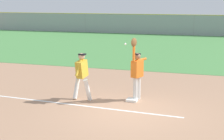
{
  "coord_description": "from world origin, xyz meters",
  "views": [
    {
      "loc": [
        2.72,
        -10.44,
        3.58
      ],
      "look_at": [
        -1.04,
        1.55,
        1.05
      ],
      "focal_mm": 56.15,
      "sensor_mm": 36.0,
      "label": 1
    }
  ],
  "objects_px": {
    "first_base": "(132,100)",
    "parked_car_silver": "(192,27)",
    "fielder": "(137,70)",
    "parked_car_tan": "(84,24)",
    "runner": "(82,73)",
    "parked_car_green": "(133,25)",
    "baseball": "(125,44)"
  },
  "relations": [
    {
      "from": "fielder",
      "to": "parked_car_green",
      "type": "bearing_deg",
      "value": -53.88
    },
    {
      "from": "first_base",
      "to": "parked_car_silver",
      "type": "bearing_deg",
      "value": 90.29
    },
    {
      "from": "fielder",
      "to": "parked_car_green",
      "type": "xyz_separation_m",
      "value": [
        -7.0,
        27.46,
        -0.45
      ]
    },
    {
      "from": "parked_car_tan",
      "to": "parked_car_silver",
      "type": "bearing_deg",
      "value": -7.27
    },
    {
      "from": "runner",
      "to": "baseball",
      "type": "xyz_separation_m",
      "value": [
        1.51,
        0.37,
        1.06
      ]
    },
    {
      "from": "parked_car_green",
      "to": "baseball",
      "type": "bearing_deg",
      "value": -73.65
    },
    {
      "from": "first_base",
      "to": "parked_car_green",
      "type": "height_order",
      "value": "parked_car_green"
    },
    {
      "from": "fielder",
      "to": "baseball",
      "type": "bearing_deg",
      "value": 53.22
    },
    {
      "from": "fielder",
      "to": "parked_car_silver",
      "type": "bearing_deg",
      "value": -67.64
    },
    {
      "from": "parked_car_tan",
      "to": "parked_car_green",
      "type": "height_order",
      "value": "same"
    },
    {
      "from": "runner",
      "to": "parked_car_tan",
      "type": "relative_size",
      "value": 0.38
    },
    {
      "from": "first_base",
      "to": "parked_car_tan",
      "type": "relative_size",
      "value": 0.08
    },
    {
      "from": "runner",
      "to": "fielder",
      "type": "bearing_deg",
      "value": 26.69
    },
    {
      "from": "first_base",
      "to": "runner",
      "type": "bearing_deg",
      "value": -167.3
    },
    {
      "from": "fielder",
      "to": "parked_car_tan",
      "type": "xyz_separation_m",
      "value": [
        -13.1,
        27.54,
        -0.45
      ]
    },
    {
      "from": "fielder",
      "to": "baseball",
      "type": "relative_size",
      "value": 30.81
    },
    {
      "from": "baseball",
      "to": "parked_car_tan",
      "type": "distance_m",
      "value": 30.58
    },
    {
      "from": "first_base",
      "to": "baseball",
      "type": "height_order",
      "value": "baseball"
    },
    {
      "from": "fielder",
      "to": "parked_car_tan",
      "type": "distance_m",
      "value": 30.5
    },
    {
      "from": "parked_car_green",
      "to": "fielder",
      "type": "bearing_deg",
      "value": -72.81
    },
    {
      "from": "runner",
      "to": "parked_car_silver",
      "type": "height_order",
      "value": "runner"
    },
    {
      "from": "fielder",
      "to": "runner",
      "type": "distance_m",
      "value": 1.98
    },
    {
      "from": "first_base",
      "to": "fielder",
      "type": "height_order",
      "value": "fielder"
    },
    {
      "from": "runner",
      "to": "parked_car_green",
      "type": "bearing_deg",
      "value": 109.29
    },
    {
      "from": "first_base",
      "to": "parked_car_silver",
      "type": "height_order",
      "value": "parked_car_silver"
    },
    {
      "from": "parked_car_tan",
      "to": "parked_car_green",
      "type": "distance_m",
      "value": 6.09
    },
    {
      "from": "first_base",
      "to": "fielder",
      "type": "relative_size",
      "value": 0.17
    },
    {
      "from": "first_base",
      "to": "baseball",
      "type": "bearing_deg",
      "value": -174.85
    },
    {
      "from": "parked_car_silver",
      "to": "parked_car_green",
      "type": "bearing_deg",
      "value": -178.86
    },
    {
      "from": "first_base",
      "to": "runner",
      "type": "relative_size",
      "value": 0.22
    },
    {
      "from": "first_base",
      "to": "parked_car_tan",
      "type": "distance_m",
      "value": 30.64
    },
    {
      "from": "parked_car_silver",
      "to": "fielder",
      "type": "bearing_deg",
      "value": -85.32
    }
  ]
}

